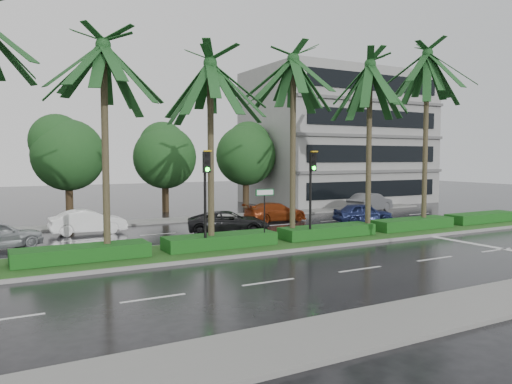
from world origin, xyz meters
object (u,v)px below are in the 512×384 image
signal_median_left (206,186)px  car_blue (363,213)px  car_darkgrey (229,222)px  car_red (275,212)px  car_white (88,222)px  street_sign (265,203)px  car_grey (370,202)px

signal_median_left → car_blue: (13.00, 4.89, -2.36)m
car_darkgrey → car_red: (5.00, 3.28, -0.01)m
signal_median_left → car_blue: bearing=20.6°
signal_median_left → car_blue: signal_median_left is taller
car_white → car_blue: bearing=-103.0°
street_sign → car_red: street_sign is taller
street_sign → car_white: size_ratio=0.64×
street_sign → car_blue: (10.00, 4.71, -1.48)m
signal_median_left → car_blue: 14.09m
car_white → car_red: (11.80, -0.42, -0.05)m
signal_median_left → car_grey: 20.39m
car_white → signal_median_left: bearing=-159.0°
street_sign → car_darkgrey: street_sign is taller
car_red → car_blue: size_ratio=1.13×
signal_median_left → car_white: bearing=110.7°
signal_median_left → street_sign: signal_median_left is taller
car_darkgrey → car_grey: car_grey is taller
signal_median_left → car_darkgrey: size_ratio=0.97×
signal_median_left → car_darkgrey: 6.56m
signal_median_left → car_red: signal_median_left is taller
car_white → car_darkgrey: (6.80, -3.70, -0.04)m
car_grey → signal_median_left: bearing=100.5°
car_blue → car_grey: 6.77m
car_white → car_red: size_ratio=0.95×
signal_median_left → street_sign: size_ratio=1.68×
street_sign → car_grey: size_ratio=0.59×
car_red → car_grey: 9.43m
car_grey → car_white: bearing=74.6°
car_darkgrey → signal_median_left: bearing=167.9°
car_grey → car_blue: bearing=116.5°
signal_median_left → street_sign: 3.13m
car_white → car_grey: (21.14, 0.91, 0.06)m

